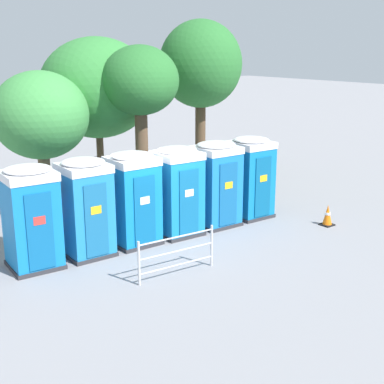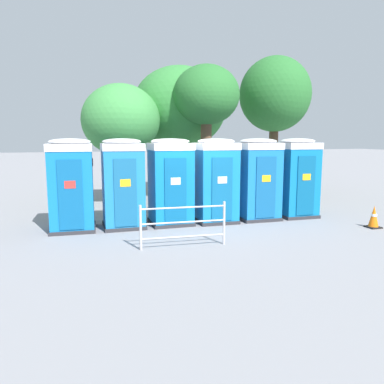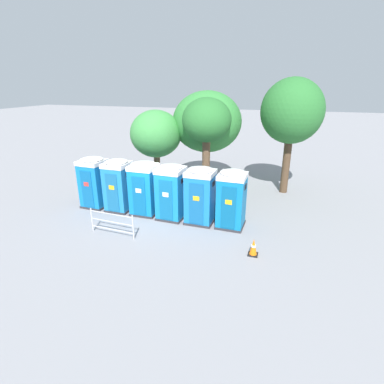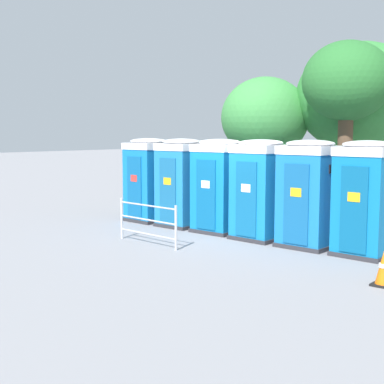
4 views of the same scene
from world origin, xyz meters
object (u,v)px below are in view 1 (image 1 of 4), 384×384
object	(u,v)px
portapotty_3	(177,191)
street_tree_3	(140,83)
portapotty_0	(32,217)
portapotty_2	(133,198)
street_tree_1	(201,65)
portapotty_1	(86,207)
street_tree_2	(97,88)
street_tree_0	(41,116)
event_barrier	(177,253)
portapotty_5	(250,177)
portapotty_4	(216,183)
traffic_cone	(328,215)

from	to	relation	value
portapotty_3	street_tree_3	world-z (taller)	street_tree_3
portapotty_0	portapotty_2	distance (m)	2.79
portapotty_3	street_tree_1	world-z (taller)	street_tree_1
portapotty_0	portapotty_1	world-z (taller)	same
portapotty_2	portapotty_3	xyz separation A→B (m)	(1.39, -0.11, 0.00)
portapotty_0	street_tree_1	xyz separation A→B (m)	(9.08, 5.00, 3.21)
portapotty_0	street_tree_2	bearing A→B (deg)	47.89
street_tree_0	event_barrier	bearing A→B (deg)	-84.12
portapotty_5	street_tree_2	world-z (taller)	street_tree_2
street_tree_1	street_tree_2	bearing A→B (deg)	-179.44
portapotty_1	portapotty_2	xyz separation A→B (m)	(1.39, -0.02, -0.00)
portapotty_1	street_tree_2	bearing A→B (deg)	58.37
portapotty_1	portapotty_2	world-z (taller)	same
portapotty_3	portapotty_5	world-z (taller)	same
street_tree_3	portapotty_1	bearing A→B (deg)	-140.08
portapotty_3	portapotty_4	size ratio (longest dim) A/B	1.00
portapotty_2	portapotty_4	size ratio (longest dim) A/B	1.00
portapotty_1	event_barrier	bearing A→B (deg)	-66.37
portapotty_0	portapotty_2	size ratio (longest dim) A/B	1.00
street_tree_0	street_tree_3	distance (m)	3.33
event_barrier	portapotty_2	bearing A→B (deg)	82.60
portapotty_2	street_tree_0	xyz separation A→B (m)	(-0.95, 3.69, 1.90)
street_tree_0	portapotty_2	bearing A→B (deg)	-75.57
traffic_cone	portapotty_4	bearing A→B (deg)	141.12
portapotty_3	portapotty_5	size ratio (longest dim) A/B	1.00
portapotty_4	portapotty_2	bearing A→B (deg)	177.14
portapotty_2	street_tree_0	world-z (taller)	street_tree_0
portapotty_1	portapotty_3	size ratio (longest dim) A/B	1.00
portapotty_0	portapotty_5	distance (m)	6.97
street_tree_2	street_tree_3	world-z (taller)	street_tree_2
traffic_cone	portapotty_2	bearing A→B (deg)	157.38
portapotty_0	portapotty_2	xyz separation A→B (m)	(2.79, -0.07, -0.00)
portapotty_1	event_barrier	distance (m)	2.78
portapotty_4	portapotty_5	bearing A→B (deg)	-0.55
portapotty_0	street_tree_3	bearing A→B (deg)	30.60
portapotty_1	street_tree_1	size ratio (longest dim) A/B	0.41
street_tree_0	event_barrier	xyz separation A→B (m)	(0.63, -6.13, -2.61)
street_tree_0	traffic_cone	distance (m)	9.16
street_tree_0	street_tree_2	xyz separation A→B (m)	(2.64, 1.34, 0.63)
portapotty_5	street_tree_0	xyz separation A→B (m)	(-5.13, 3.84, 1.90)
street_tree_1	street_tree_3	distance (m)	4.61
event_barrier	street_tree_2	bearing A→B (deg)	74.93
street_tree_3	traffic_cone	bearing A→B (deg)	-58.68
portapotty_0	street_tree_0	distance (m)	4.48
street_tree_0	event_barrier	world-z (taller)	street_tree_0
portapotty_5	traffic_cone	xyz separation A→B (m)	(1.23, -2.10, -0.97)
event_barrier	street_tree_3	bearing A→B (deg)	65.30
street_tree_2	traffic_cone	world-z (taller)	street_tree_2
street_tree_1	portapotty_4	bearing A→B (deg)	-123.96
portapotty_0	street_tree_3	distance (m)	6.42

